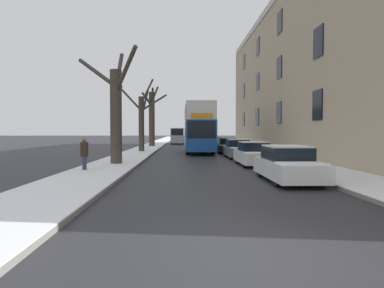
% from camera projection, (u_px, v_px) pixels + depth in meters
% --- Properties ---
extents(ground_plane, '(320.00, 320.00, 0.00)m').
position_uv_depth(ground_plane, '(265.00, 249.00, 5.69)').
color(ground_plane, '#28282D').
extents(sidewalk_left, '(2.88, 130.00, 0.16)m').
position_uv_depth(sidewalk_left, '(159.00, 142.00, 58.47)').
color(sidewalk_left, slate).
rests_on(sidewalk_left, ground).
extents(sidewalk_right, '(2.88, 130.00, 0.16)m').
position_uv_depth(sidewalk_right, '(220.00, 142.00, 58.79)').
color(sidewalk_right, slate).
rests_on(sidewalk_right, ground).
extents(terrace_facade_right, '(9.10, 45.80, 13.90)m').
position_uv_depth(terrace_facade_right, '(333.00, 71.00, 28.33)').
color(terrace_facade_right, tan).
rests_on(terrace_facade_right, ground).
extents(bare_tree_left_0, '(4.07, 3.82, 6.67)m').
position_uv_depth(bare_tree_left_0, '(116.00, 109.00, 19.31)').
color(bare_tree_left_0, '#423A30').
rests_on(bare_tree_left_0, ground).
extents(bare_tree_left_1, '(4.38, 2.35, 6.90)m').
position_uv_depth(bare_tree_left_1, '(142.00, 119.00, 31.36)').
color(bare_tree_left_1, '#423A30').
rests_on(bare_tree_left_1, ground).
extents(bare_tree_left_2, '(2.01, 2.72, 7.64)m').
position_uv_depth(bare_tree_left_2, '(152.00, 117.00, 42.42)').
color(bare_tree_left_2, '#423A30').
rests_on(bare_tree_left_2, ground).
extents(double_decker_bus, '(2.48, 10.53, 4.39)m').
position_uv_depth(double_decker_bus, '(198.00, 126.00, 31.83)').
color(double_decker_bus, '#194C99').
rests_on(double_decker_bus, ground).
extents(parked_car_0, '(1.78, 4.45, 1.40)m').
position_uv_depth(parked_car_0, '(288.00, 165.00, 13.44)').
color(parked_car_0, silver).
rests_on(parked_car_0, ground).
extents(parked_car_1, '(1.72, 4.15, 1.36)m').
position_uv_depth(parked_car_1, '(254.00, 154.00, 19.78)').
color(parked_car_1, silver).
rests_on(parked_car_1, ground).
extents(parked_car_2, '(1.70, 4.45, 1.40)m').
position_uv_depth(parked_car_2, '(238.00, 149.00, 25.33)').
color(parked_car_2, slate).
rests_on(parked_car_2, ground).
extents(parked_car_3, '(1.75, 4.48, 1.40)m').
position_uv_depth(parked_car_3, '(227.00, 146.00, 31.40)').
color(parked_car_3, black).
rests_on(parked_car_3, ground).
extents(oncoming_van, '(1.99, 5.74, 2.47)m').
position_uv_depth(oncoming_van, '(177.00, 135.00, 53.82)').
color(oncoming_van, '#9EA3AD').
rests_on(oncoming_van, ground).
extents(pedestrian_left_sidewalk, '(0.36, 0.36, 1.67)m').
position_uv_depth(pedestrian_left_sidewalk, '(84.00, 154.00, 16.09)').
color(pedestrian_left_sidewalk, navy).
rests_on(pedestrian_left_sidewalk, ground).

